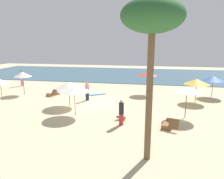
% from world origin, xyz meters
% --- Properties ---
extents(ground_plane, '(60.00, 60.00, 0.00)m').
position_xyz_m(ground_plane, '(0.00, 0.00, 0.00)').
color(ground_plane, beige).
extents(ocean_water, '(48.00, 16.00, 0.06)m').
position_xyz_m(ocean_water, '(0.00, 17.00, 0.03)').
color(ocean_water, '#3D6075').
rests_on(ocean_water, ground_plane).
extents(umbrella_0, '(2.03, 2.03, 2.19)m').
position_xyz_m(umbrella_0, '(7.43, -2.24, 2.02)').
color(umbrella_0, olive).
rests_on(umbrella_0, ground_plane).
extents(umbrella_1, '(2.15, 2.15, 2.05)m').
position_xyz_m(umbrella_1, '(10.82, 4.21, 1.82)').
color(umbrella_1, olive).
rests_on(umbrella_1, ground_plane).
extents(umbrella_2, '(2.29, 2.29, 2.02)m').
position_xyz_m(umbrella_2, '(-1.58, -1.15, 1.77)').
color(umbrella_2, brown).
rests_on(umbrella_2, ground_plane).
extents(umbrella_3, '(1.92, 1.92, 2.31)m').
position_xyz_m(umbrella_3, '(4.61, 4.23, 2.09)').
color(umbrella_3, olive).
rests_on(umbrella_3, ground_plane).
extents(umbrella_4, '(1.72, 1.72, 2.28)m').
position_xyz_m(umbrella_4, '(-7.63, 1.85, 2.04)').
color(umbrella_4, brown).
rests_on(umbrella_4, ground_plane).
extents(umbrella_5, '(2.15, 2.15, 2.06)m').
position_xyz_m(umbrella_5, '(8.90, 2.01, 1.82)').
color(umbrella_5, brown).
rests_on(umbrella_5, ground_plane).
extents(umbrella_6, '(1.78, 1.78, 1.99)m').
position_xyz_m(umbrella_6, '(-8.14, -0.82, 1.76)').
color(umbrella_6, olive).
rests_on(umbrella_6, ground_plane).
extents(umbrella_7, '(2.22, 2.22, 2.06)m').
position_xyz_m(umbrella_7, '(-0.35, -3.21, 1.90)').
color(umbrella_7, brown).
rests_on(umbrella_7, ground_plane).
extents(lounger_0, '(1.26, 1.78, 0.68)m').
position_xyz_m(lounger_0, '(-4.47, 2.01, 0.18)').
color(lounger_0, olive).
rests_on(lounger_0, ground_plane).
extents(lounger_2, '(1.07, 1.77, 0.71)m').
position_xyz_m(lounger_2, '(6.22, -4.22, 0.17)').
color(lounger_2, brown).
rests_on(lounger_2, ground_plane).
extents(lounger_3, '(1.28, 1.75, 0.71)m').
position_xyz_m(lounger_3, '(-4.16, 4.25, 0.17)').
color(lounger_3, brown).
rests_on(lounger_3, ground_plane).
extents(person_0, '(0.46, 0.46, 1.92)m').
position_xyz_m(person_0, '(-10.34, 5.67, 0.98)').
color(person_0, '#D17299').
rests_on(person_0, ground_plane).
extents(person_1, '(0.45, 0.45, 1.70)m').
position_xyz_m(person_1, '(-0.66, 0.83, 0.85)').
color(person_1, '#26262D').
rests_on(person_1, ground_plane).
extents(person_2, '(0.32, 0.32, 1.67)m').
position_xyz_m(person_2, '(3.20, -4.45, 0.84)').
color(person_2, '#BF3338').
rests_on(person_2, ground_plane).
extents(palm_0, '(2.56, 2.56, 6.92)m').
position_xyz_m(palm_0, '(4.92, -8.24, 6.05)').
color(palm_0, brown).
rests_on(palm_0, ground_plane).
extents(dog, '(0.71, 0.44, 0.33)m').
position_xyz_m(dog, '(3.07, -3.58, 0.17)').
color(dog, olive).
rests_on(dog, ground_plane).
extents(surfboard, '(2.22, 1.61, 0.07)m').
position_xyz_m(surfboard, '(-0.41, 2.88, 0.04)').
color(surfboard, '#338CCC').
rests_on(surfboard, ground_plane).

